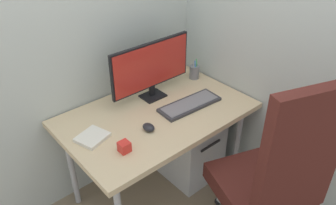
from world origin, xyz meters
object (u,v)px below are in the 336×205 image
notebook (92,137)px  pen_holder (194,72)px  keyboard (190,104)px  office_chair (274,177)px  desk_clamp_accessory (124,147)px  mouse (149,127)px  filing_cabinet (184,140)px  monitor (151,67)px

notebook → pen_holder: bearing=-8.6°
keyboard → notebook: same height
office_chair → keyboard: bearing=88.0°
office_chair → desk_clamp_accessory: bearing=133.4°
office_chair → mouse: (-0.36, 0.68, 0.14)m
mouse → desk_clamp_accessory: (-0.22, -0.07, 0.01)m
pen_holder → filing_cabinet: bearing=-148.8°
office_chair → filing_cabinet: (0.12, 0.85, -0.32)m
pen_holder → notebook: 1.00m
office_chair → mouse: size_ratio=14.81×
keyboard → pen_holder: pen_holder is taller
filing_cabinet → desk_clamp_accessory: bearing=-161.3°
keyboard → pen_holder: (0.30, 0.26, 0.04)m
notebook → keyboard: bearing=-26.6°
monitor → notebook: size_ratio=3.75×
keyboard → notebook: (-0.69, 0.12, 0.00)m
office_chair → monitor: bearing=95.3°
office_chair → desk_clamp_accessory: (-0.58, 0.62, 0.15)m
mouse → desk_clamp_accessory: bearing=-165.9°
mouse → filing_cabinet: bearing=17.4°
pen_holder → notebook: size_ratio=0.98×
notebook → mouse: bearing=-43.1°
desk_clamp_accessory → notebook: bearing=110.7°
monitor → pen_holder: 0.46m
mouse → pen_holder: pen_holder is taller
office_chair → monitor: office_chair is taller
office_chair → keyboard: size_ratio=2.78×
keyboard → desk_clamp_accessory: size_ratio=7.32×
monitor → mouse: bearing=-131.6°
mouse → notebook: 0.34m
pen_holder → desk_clamp_accessory: size_ratio=2.68×
keyboard → desk_clamp_accessory: bearing=-170.8°
pen_holder → desk_clamp_accessory: pen_holder is taller
monitor → desk_clamp_accessory: 0.65m
filing_cabinet → monitor: bearing=148.5°
monitor → office_chair: bearing=-84.7°
monitor → keyboard: (0.12, -0.27, -0.22)m
mouse → pen_holder: size_ratio=0.51×
office_chair → keyboard: 0.73m
filing_cabinet → notebook: 0.90m
office_chair → notebook: bearing=128.6°
keyboard → office_chair: bearing=-92.0°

